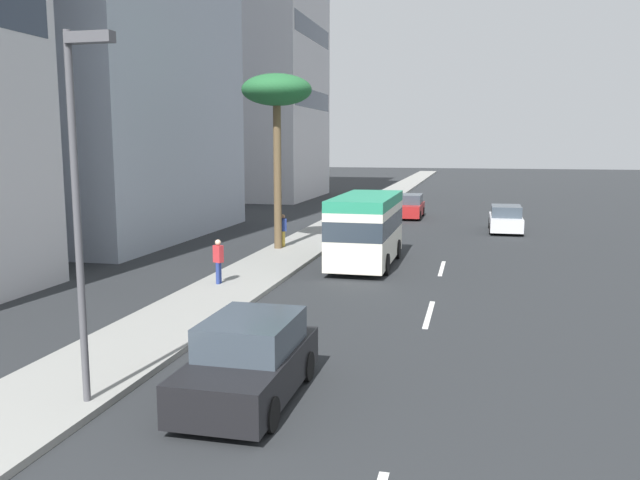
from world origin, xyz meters
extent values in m
plane|color=#26282B|center=(31.50, 0.00, 0.00)|extent=(198.00, 198.00, 0.00)
cube|color=gray|center=(31.50, 6.99, 0.07)|extent=(162.00, 2.87, 0.15)
cube|color=silver|center=(15.16, 0.00, 0.01)|extent=(3.20, 0.16, 0.01)
cube|color=silver|center=(22.55, 0.00, 0.01)|extent=(3.20, 0.16, 0.01)
cube|color=silver|center=(34.75, -2.98, 0.55)|extent=(4.41, 1.77, 0.74)
cube|color=#38424C|center=(34.53, -2.98, 1.22)|extent=(2.43, 1.63, 0.61)
cylinder|color=black|center=(36.12, -2.16, 0.32)|extent=(0.64, 0.22, 0.64)
cylinder|color=black|center=(36.12, -3.79, 0.32)|extent=(0.64, 0.22, 0.64)
cylinder|color=black|center=(33.38, -2.16, 0.32)|extent=(0.64, 0.22, 0.64)
cylinder|color=black|center=(33.38, -3.79, 0.32)|extent=(0.64, 0.22, 0.64)
cube|color=silver|center=(22.61, 3.16, 1.37)|extent=(6.48, 2.28, 2.27)
cube|color=#268C66|center=(22.61, 3.16, 2.72)|extent=(6.48, 2.28, 0.43)
cube|color=#28333D|center=(22.61, 3.16, 1.80)|extent=(6.50, 2.28, 0.76)
cylinder|color=black|center=(20.73, 2.08, 0.42)|extent=(0.84, 0.26, 0.84)
cylinder|color=black|center=(20.73, 4.24, 0.42)|extent=(0.84, 0.26, 0.84)
cylinder|color=black|center=(24.49, 2.08, 0.42)|extent=(0.84, 0.26, 0.84)
cylinder|color=black|center=(24.49, 4.24, 0.42)|extent=(0.84, 0.26, 0.84)
cube|color=#A51E1E|center=(40.55, 3.17, 0.56)|extent=(4.45, 1.79, 0.78)
cube|color=#38424C|center=(40.77, 3.17, 1.27)|extent=(2.45, 1.65, 0.63)
cylinder|color=black|center=(39.17, 2.35, 0.32)|extent=(0.64, 0.22, 0.64)
cylinder|color=black|center=(39.17, 3.99, 0.32)|extent=(0.64, 0.22, 0.64)
cylinder|color=black|center=(41.93, 2.35, 0.32)|extent=(0.64, 0.22, 0.64)
cylinder|color=black|center=(41.93, 3.99, 0.32)|extent=(0.64, 0.22, 0.64)
cube|color=black|center=(7.72, 3.04, 0.58)|extent=(4.16, 1.83, 0.81)
cube|color=#38424C|center=(7.93, 3.04, 1.31)|extent=(2.29, 1.69, 0.66)
cylinder|color=black|center=(6.43, 2.20, 0.32)|extent=(0.64, 0.22, 0.64)
cylinder|color=black|center=(6.43, 3.88, 0.32)|extent=(0.64, 0.22, 0.64)
cylinder|color=black|center=(9.01, 2.20, 0.32)|extent=(0.64, 0.22, 0.64)
cylinder|color=black|center=(9.01, 3.88, 0.32)|extent=(0.64, 0.22, 0.64)
cylinder|color=navy|center=(17.02, 7.52, 0.53)|extent=(0.14, 0.14, 0.77)
cylinder|color=navy|center=(17.18, 7.52, 0.53)|extent=(0.14, 0.14, 0.77)
cube|color=red|center=(17.10, 7.52, 1.22)|extent=(0.32, 0.38, 0.61)
sphere|color=beige|center=(17.10, 7.52, 1.63)|extent=(0.21, 0.21, 0.21)
cylinder|color=gold|center=(25.51, 7.68, 0.53)|extent=(0.14, 0.14, 0.76)
cylinder|color=gold|center=(25.67, 7.68, 0.53)|extent=(0.14, 0.14, 0.76)
cube|color=navy|center=(25.59, 7.68, 1.21)|extent=(0.38, 0.38, 0.60)
sphere|color=#9E7251|center=(25.59, 7.68, 1.61)|extent=(0.21, 0.21, 0.21)
cylinder|color=brown|center=(25.09, 7.78, 3.58)|extent=(0.36, 0.36, 6.86)
ellipsoid|color=#236033|center=(25.09, 7.78, 7.49)|extent=(3.22, 3.22, 1.45)
cylinder|color=#4C4C51|center=(6.60, 5.95, 3.62)|extent=(0.14, 0.14, 6.94)
cube|color=#4C4C51|center=(6.60, 5.50, 6.94)|extent=(0.24, 0.90, 0.20)
cube|color=#BCBCC1|center=(54.35, 18.73, 16.61)|extent=(13.43, 10.71, 33.23)
cube|color=#2D3847|center=(54.35, 13.40, 8.97)|extent=(12.36, 0.08, 1.66)
cube|color=#2D3847|center=(54.35, 13.40, 14.95)|extent=(12.36, 0.08, 1.66)
camera|label=1|loc=(-4.02, -1.23, 5.09)|focal=36.55mm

